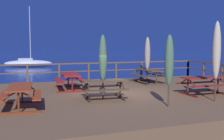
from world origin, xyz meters
TOP-DOWN VIEW (x-y plane):
  - ground_plane at (0.00, 0.00)m, footprint 600.00×600.00m
  - wooden_deck at (0.00, 0.00)m, footprint 14.64×10.28m
  - railing_waterside_far at (0.00, 4.99)m, footprint 14.44×0.10m
  - picnic_table_mid_left at (3.53, -1.34)m, footprint 1.97×1.42m
  - picnic_table_front_right at (-1.74, 1.97)m, footprint 1.57×2.20m
  - picnic_table_mid_right at (-0.95, -0.87)m, footprint 1.86×1.54m
  - picnic_table_front_left at (2.94, 2.79)m, footprint 1.48×2.23m
  - picnic_table_back_right at (-4.17, -1.43)m, footprint 1.60×2.25m
  - patio_umbrella_tall_back_left at (0.76, -3.01)m, footprint 0.32×0.32m
  - patio_umbrella_short_mid at (2.95, -2.81)m, footprint 0.32×0.32m
  - patio_umbrella_short_back at (-0.98, -0.88)m, footprint 0.32×0.32m
  - patio_umbrella_tall_mid_right at (2.87, 2.77)m, footprint 0.32×0.32m
  - sailboat_distant at (-2.34, 26.05)m, footprint 6.21×2.76m

SIDE VIEW (x-z plane):
  - ground_plane at x=0.00m, z-range 0.00..0.00m
  - wooden_deck at x=0.00m, z-range 0.00..0.72m
  - sailboat_distant at x=-2.34m, z-range -3.35..4.37m
  - picnic_table_mid_right at x=-0.95m, z-range 0.88..1.66m
  - picnic_table_mid_left at x=3.53m, z-range 0.89..1.67m
  - picnic_table_front_right at x=-1.74m, z-range 0.89..1.67m
  - picnic_table_back_right at x=-4.17m, z-range 0.90..1.67m
  - picnic_table_front_left at x=2.94m, z-range 0.90..1.67m
  - railing_waterside_far at x=0.00m, z-range 0.92..2.01m
  - patio_umbrella_tall_back_left at x=0.76m, z-range 1.06..3.61m
  - patio_umbrella_short_back at x=-0.98m, z-range 1.07..3.66m
  - patio_umbrella_tall_mid_right at x=2.87m, z-range 1.08..3.69m
  - patio_umbrella_short_mid at x=2.95m, z-range 1.14..4.22m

